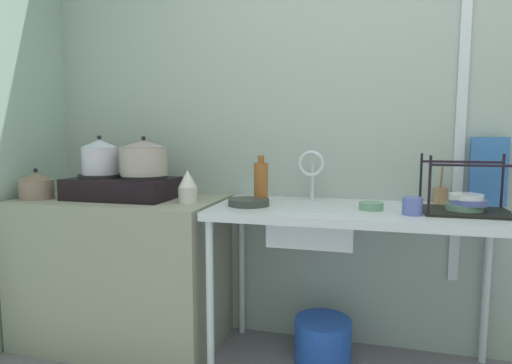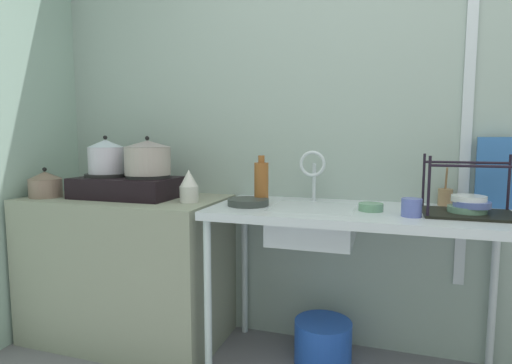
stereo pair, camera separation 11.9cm
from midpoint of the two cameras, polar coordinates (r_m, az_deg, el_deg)
wall_back at (r=2.33m, az=20.44°, el=11.35°), size 4.87×0.10×2.79m
wall_metal_strip at (r=2.33m, az=29.24°, el=14.43°), size 0.05×0.01×2.23m
counter_concrete at (r=2.51m, az=-16.26°, el=-11.51°), size 1.12×0.60×0.83m
counter_sink at (r=2.01m, az=15.52°, el=-5.55°), size 1.39×0.60×0.83m
stove at (r=2.40m, az=-16.28°, el=-0.60°), size 0.58×0.34×0.13m
pot_on_left_burner at (r=2.47m, az=-19.05°, el=3.41°), size 0.20×0.20×0.22m
pot_on_right_burner at (r=2.31m, az=-13.57°, el=3.36°), size 0.26×0.26×0.21m
pot_beside_stove at (r=2.59m, az=-26.34°, el=-0.28°), size 0.18×0.18×0.17m
percolator at (r=2.15m, az=-7.85°, el=-0.62°), size 0.10×0.10×0.17m
sink_basin at (r=2.03m, az=9.63°, el=-5.88°), size 0.40×0.36×0.17m
faucet at (r=2.16m, az=9.55°, el=2.04°), size 0.14×0.08×0.27m
frying_pan at (r=2.03m, az=0.58°, el=-2.86°), size 0.21×0.21×0.03m
dish_rack at (r=2.03m, az=29.29°, el=-2.97°), size 0.38×0.29×0.26m
cup_by_rack at (r=1.89m, az=22.73°, el=-3.33°), size 0.09×0.09×0.08m
small_bowl_on_drainboard at (r=1.97m, az=17.52°, el=-3.39°), size 0.11×0.11×0.04m
bottle_by_sink at (r=2.10m, az=2.39°, el=-0.03°), size 0.07×0.07×0.25m
cereal_box at (r=2.30m, az=31.89°, el=1.12°), size 0.17×0.07×0.34m
utensil_jar at (r=2.26m, az=26.44°, el=-1.87°), size 0.07×0.07×0.19m
bucket_on_floor at (r=2.29m, az=10.96°, el=-21.28°), size 0.29×0.29×0.23m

